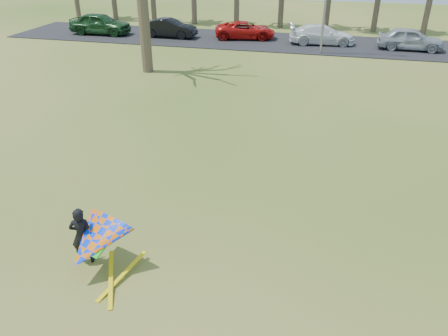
% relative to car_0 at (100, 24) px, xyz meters
% --- Properties ---
extents(ground, '(100.00, 100.00, 0.00)m').
position_rel_car_0_xyz_m(ground, '(16.01, -24.27, -0.91)').
color(ground, '#275813').
rests_on(ground, ground).
extents(parking_strip, '(46.00, 7.00, 0.06)m').
position_rel_car_0_xyz_m(parking_strip, '(16.01, 0.73, -0.88)').
color(parking_strip, black).
rests_on(parking_strip, ground).
extents(car_0, '(5.00, 2.06, 1.70)m').
position_rel_car_0_xyz_m(car_0, '(0.00, 0.00, 0.00)').
color(car_0, '#1B4520').
rests_on(car_0, parking_strip).
extents(car_1, '(4.34, 1.57, 1.42)m').
position_rel_car_0_xyz_m(car_1, '(5.97, 0.21, -0.14)').
color(car_1, black).
rests_on(car_1, parking_strip).
extents(car_2, '(5.06, 3.06, 1.31)m').
position_rel_car_0_xyz_m(car_2, '(11.95, 1.16, -0.19)').
color(car_2, red).
rests_on(car_2, parking_strip).
extents(car_3, '(5.04, 2.54, 1.40)m').
position_rel_car_0_xyz_m(car_3, '(17.92, 0.65, -0.15)').
color(car_3, white).
rests_on(car_3, parking_strip).
extents(car_4, '(4.54, 1.96, 1.53)m').
position_rel_car_0_xyz_m(car_4, '(24.13, 0.29, -0.08)').
color(car_4, '#9FA6AD').
rests_on(car_4, parking_strip).
extents(kite_flyer, '(2.13, 2.39, 2.02)m').
position_rel_car_0_xyz_m(kite_flyer, '(13.70, -26.25, -0.06)').
color(kite_flyer, black).
rests_on(kite_flyer, ground).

